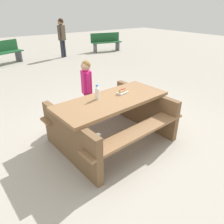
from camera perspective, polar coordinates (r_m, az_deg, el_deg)
name	(u,v)px	position (r m, az deg, el deg)	size (l,w,h in m)	color
ground_plane	(112,140)	(3.61, 0.00, -7.47)	(30.00, 30.00, 0.00)	#ADA599
picnic_table	(112,116)	(3.38, 0.00, -1.22)	(1.91, 1.54, 0.75)	olive
soda_bottle	(97,93)	(3.21, -4.03, 5.23)	(0.06, 0.06, 0.23)	silver
hotdog_tray	(122,92)	(3.45, 2.84, 5.49)	(0.19, 0.14, 0.08)	white
child_in_coat	(87,83)	(4.04, -6.89, 7.90)	(0.19, 0.28, 1.15)	brown
park_bench_mid	(3,52)	(9.34, -27.42, 14.11)	(1.54, 0.93, 0.85)	#1E592D
park_bench_far	(106,42)	(11.01, -1.65, 18.45)	(1.55, 0.70, 0.85)	#1E592D
bystander_adult	(62,33)	(9.75, -13.44, 20.03)	(0.36, 0.30, 1.58)	#262633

